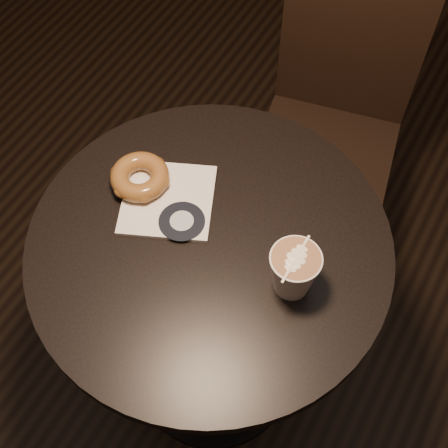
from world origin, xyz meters
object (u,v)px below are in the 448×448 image
Objects in this scene: cafe_table at (211,288)px; chair at (336,105)px; latte_cup at (293,272)px; doughnut at (140,177)px; pastry_bag at (168,200)px.

cafe_table is 0.66m from chair.
doughnut is at bearing 172.00° from latte_cup.
chair reaches higher than cafe_table.
cafe_table is 4.24× the size of pastry_bag.
pastry_bag is 1.74× the size of latte_cup.
latte_cup is at bearing -1.30° from cafe_table.
latte_cup reaches higher than pastry_bag.
chair is at bearing 54.31° from pastry_bag.
latte_cup is at bearing -8.00° from doughnut.
doughnut is at bearing 165.89° from cafe_table.
chair is at bearing 104.34° from latte_cup.
cafe_table is 0.24m from pastry_bag.
pastry_bag is (-0.13, -0.61, 0.24)m from chair.
pastry_bag is at bearing -5.19° from doughnut.
chair reaches higher than latte_cup.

